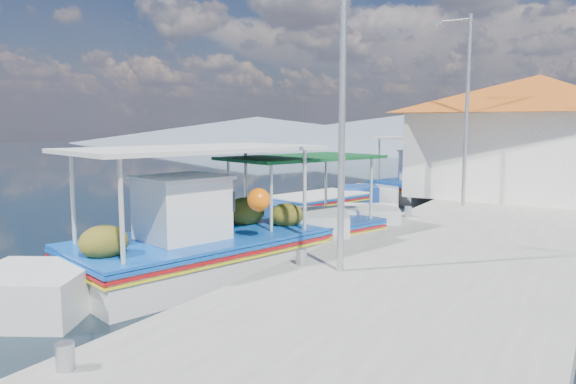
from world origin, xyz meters
The scene contains 10 objects.
ground centered at (0.00, 0.00, 0.00)m, with size 160.00×160.00×0.00m, color black.
quay centered at (5.90, 6.00, 0.25)m, with size 5.00×44.00×0.50m, color #A3A299.
bollards centered at (3.80, 5.25, 0.65)m, with size 0.20×17.20×0.30m.
main_caique centered at (1.53, 1.74, 0.57)m, with size 4.11×8.66×2.95m.
caique_green_canopy centered at (2.28, 4.67, 0.39)m, with size 3.49×6.63×2.61m.
caique_blue_hull centered at (0.12, 9.53, 0.30)m, with size 2.84×5.95×1.10m.
caique_far centered at (2.11, 15.34, 0.54)m, with size 4.53×7.57×2.89m.
harbor_building centered at (6.20, 15.00, 2.78)m, with size 10.49×10.49×4.40m.
lamp_post_near centered at (4.51, 2.00, 3.85)m, with size 1.21×0.14×6.00m.
lamp_post_far centered at (4.51, 11.00, 3.85)m, with size 1.21×0.14×6.00m.
Camera 1 is at (8.62, -6.29, 3.10)m, focal length 32.83 mm.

